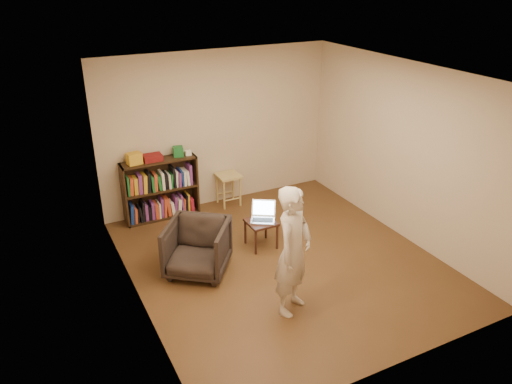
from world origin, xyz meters
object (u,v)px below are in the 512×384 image
bookshelf (161,192)px  side_table (261,225)px  armchair (197,248)px  laptop (263,215)px  stool (228,180)px  person (293,251)px

bookshelf → side_table: (1.01, -1.57, -0.10)m
armchair → laptop: (1.12, 0.27, 0.10)m
armchair → side_table: size_ratio=1.96×
laptop → stool: bearing=118.1°
bookshelf → armchair: bookshelf is taller
stool → person: bearing=-99.6°
stool → laptop: bearing=-93.7°
bookshelf → laptop: 1.86m
side_table → stool: bearing=84.2°
stool → side_table: (-0.15, -1.51, -0.10)m
bookshelf → stool: bearing=-3.1°
bookshelf → stool: (1.17, -0.06, 0.01)m
person → laptop: bearing=41.4°
stool → bookshelf: bearing=176.9°
bookshelf → person: size_ratio=0.75×
armchair → person: size_ratio=0.50×
side_table → armchair: bearing=-168.6°
bookshelf → stool: size_ratio=2.18×
side_table → person: person is taller
laptop → person: size_ratio=0.31×
side_table → laptop: (0.06, 0.05, 0.12)m
side_table → person: 1.58m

